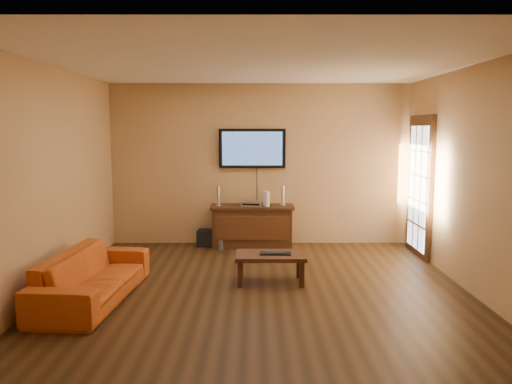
{
  "coord_description": "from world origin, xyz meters",
  "views": [
    {
      "loc": [
        -0.07,
        -5.91,
        1.95
      ],
      "look_at": [
        -0.06,
        0.8,
        1.1
      ],
      "focal_mm": 35.0,
      "sensor_mm": 36.0,
      "label": 1
    }
  ],
  "objects_px": {
    "bottle": "(221,247)",
    "television": "(252,148)",
    "av_receiver": "(252,203)",
    "subwoofer": "(206,238)",
    "sofa": "(93,268)",
    "game_console": "(266,199)",
    "speaker_right": "(283,196)",
    "keyboard": "(275,253)",
    "speaker_left": "(218,197)",
    "coffee_table": "(270,258)",
    "media_console": "(252,226)"
  },
  "relations": [
    {
      "from": "sofa",
      "to": "speaker_left",
      "type": "xyz_separation_m",
      "value": [
        1.25,
        2.6,
        0.46
      ]
    },
    {
      "from": "media_console",
      "to": "coffee_table",
      "type": "xyz_separation_m",
      "value": [
        0.25,
        -1.96,
        -0.03
      ]
    },
    {
      "from": "media_console",
      "to": "game_console",
      "type": "distance_m",
      "value": 0.52
    },
    {
      "from": "speaker_left",
      "to": "keyboard",
      "type": "relative_size",
      "value": 0.81
    },
    {
      "from": "sofa",
      "to": "game_console",
      "type": "relative_size",
      "value": 7.84
    },
    {
      "from": "television",
      "to": "av_receiver",
      "type": "distance_m",
      "value": 0.92
    },
    {
      "from": "media_console",
      "to": "television",
      "type": "height_order",
      "value": "television"
    },
    {
      "from": "av_receiver",
      "to": "bottle",
      "type": "distance_m",
      "value": 0.91
    },
    {
      "from": "media_console",
      "to": "speaker_right",
      "type": "distance_m",
      "value": 0.71
    },
    {
      "from": "av_receiver",
      "to": "keyboard",
      "type": "bearing_deg",
      "value": -72.24
    },
    {
      "from": "game_console",
      "to": "bottle",
      "type": "relative_size",
      "value": 1.13
    },
    {
      "from": "speaker_left",
      "to": "bottle",
      "type": "bearing_deg",
      "value": -81.46
    },
    {
      "from": "television",
      "to": "subwoofer",
      "type": "xyz_separation_m",
      "value": [
        -0.78,
        -0.16,
        -1.49
      ]
    },
    {
      "from": "av_receiver",
      "to": "subwoofer",
      "type": "xyz_separation_m",
      "value": [
        -0.78,
        0.06,
        -0.59
      ]
    },
    {
      "from": "coffee_table",
      "to": "av_receiver",
      "type": "distance_m",
      "value": 2.02
    },
    {
      "from": "television",
      "to": "sofa",
      "type": "distance_m",
      "value": 3.58
    },
    {
      "from": "television",
      "to": "sofa",
      "type": "height_order",
      "value": "television"
    },
    {
      "from": "bottle",
      "to": "keyboard",
      "type": "bearing_deg",
      "value": -62.64
    },
    {
      "from": "television",
      "to": "speaker_right",
      "type": "height_order",
      "value": "television"
    },
    {
      "from": "av_receiver",
      "to": "speaker_left",
      "type": "bearing_deg",
      "value": -169.9
    },
    {
      "from": "game_console",
      "to": "coffee_table",
      "type": "bearing_deg",
      "value": -110.99
    },
    {
      "from": "game_console",
      "to": "speaker_right",
      "type": "bearing_deg",
      "value": -8.55
    },
    {
      "from": "av_receiver",
      "to": "game_console",
      "type": "height_order",
      "value": "game_console"
    },
    {
      "from": "bottle",
      "to": "television",
      "type": "bearing_deg",
      "value": 52.73
    },
    {
      "from": "media_console",
      "to": "coffee_table",
      "type": "bearing_deg",
      "value": -82.86
    },
    {
      "from": "sofa",
      "to": "coffee_table",
      "type": "bearing_deg",
      "value": -68.12
    },
    {
      "from": "coffee_table",
      "to": "subwoofer",
      "type": "relative_size",
      "value": 3.29
    },
    {
      "from": "speaker_right",
      "to": "keyboard",
      "type": "height_order",
      "value": "speaker_right"
    },
    {
      "from": "speaker_right",
      "to": "coffee_table",
      "type": "bearing_deg",
      "value": -97.53
    },
    {
      "from": "av_receiver",
      "to": "bottle",
      "type": "bearing_deg",
      "value": -129.92
    },
    {
      "from": "speaker_left",
      "to": "keyboard",
      "type": "distance_m",
      "value": 2.2
    },
    {
      "from": "coffee_table",
      "to": "subwoofer",
      "type": "bearing_deg",
      "value": 116.9
    },
    {
      "from": "television",
      "to": "speaker_left",
      "type": "distance_m",
      "value": 0.99
    },
    {
      "from": "game_console",
      "to": "bottle",
      "type": "bearing_deg",
      "value": -172.35
    },
    {
      "from": "speaker_left",
      "to": "game_console",
      "type": "distance_m",
      "value": 0.79
    },
    {
      "from": "media_console",
      "to": "keyboard",
      "type": "bearing_deg",
      "value": -81.22
    },
    {
      "from": "sofa",
      "to": "game_console",
      "type": "height_order",
      "value": "game_console"
    },
    {
      "from": "television",
      "to": "media_console",
      "type": "bearing_deg",
      "value": -90.0
    },
    {
      "from": "speaker_right",
      "to": "av_receiver",
      "type": "bearing_deg",
      "value": -175.98
    },
    {
      "from": "av_receiver",
      "to": "game_console",
      "type": "relative_size",
      "value": 1.33
    },
    {
      "from": "speaker_left",
      "to": "bottle",
      "type": "distance_m",
      "value": 0.85
    },
    {
      "from": "bottle",
      "to": "game_console",
      "type": "bearing_deg",
      "value": 29.08
    },
    {
      "from": "television",
      "to": "bottle",
      "type": "bearing_deg",
      "value": -127.27
    },
    {
      "from": "television",
      "to": "keyboard",
      "type": "xyz_separation_m",
      "value": [
        0.31,
        -2.2,
        -1.24
      ]
    },
    {
      "from": "television",
      "to": "bottle",
      "type": "relative_size",
      "value": 5.13
    },
    {
      "from": "speaker_right",
      "to": "game_console",
      "type": "relative_size",
      "value": 1.31
    },
    {
      "from": "television",
      "to": "subwoofer",
      "type": "bearing_deg",
      "value": -168.58
    },
    {
      "from": "av_receiver",
      "to": "subwoofer",
      "type": "distance_m",
      "value": 0.98
    },
    {
      "from": "sofa",
      "to": "speaker_left",
      "type": "distance_m",
      "value": 2.92
    },
    {
      "from": "game_console",
      "to": "subwoofer",
      "type": "bearing_deg",
      "value": 153.45
    }
  ]
}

